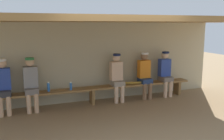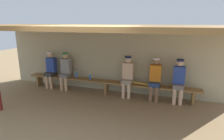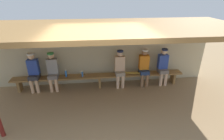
{
  "view_description": "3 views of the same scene",
  "coord_description": "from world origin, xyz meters",
  "px_view_note": "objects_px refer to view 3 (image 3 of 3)",
  "views": [
    {
      "loc": [
        -1.89,
        -4.86,
        2.15
      ],
      "look_at": [
        0.48,
        1.3,
        0.95
      ],
      "focal_mm": 40.67,
      "sensor_mm": 36.0,
      "label": 1
    },
    {
      "loc": [
        2.11,
        -4.28,
        2.42
      ],
      "look_at": [
        0.25,
        1.38,
        0.9
      ],
      "focal_mm": 30.73,
      "sensor_mm": 36.0,
      "label": 2
    },
    {
      "loc": [
        -0.15,
        -3.92,
        3.17
      ],
      "look_at": [
        0.42,
        1.32,
        0.74
      ],
      "focal_mm": 27.63,
      "sensor_mm": 36.0,
      "label": 3
    }
  ],
  "objects_px": {
    "player_in_blue": "(144,66)",
    "player_near_post": "(33,71)",
    "player_leftmost": "(163,65)",
    "baseball_bat": "(129,73)",
    "water_bottle_blue": "(66,74)",
    "player_in_white": "(120,67)",
    "bench": "(99,77)",
    "player_shirtless_tan": "(53,70)",
    "water_bottle_green": "(82,74)"
  },
  "relations": [
    {
      "from": "player_in_blue",
      "to": "player_near_post",
      "type": "xyz_separation_m",
      "value": [
        -3.8,
        0.0,
        0.0
      ]
    },
    {
      "from": "player_leftmost",
      "to": "baseball_bat",
      "type": "relative_size",
      "value": 1.68
    },
    {
      "from": "water_bottle_blue",
      "to": "baseball_bat",
      "type": "relative_size",
      "value": 0.31
    },
    {
      "from": "player_in_white",
      "to": "water_bottle_blue",
      "type": "relative_size",
      "value": 5.47
    },
    {
      "from": "bench",
      "to": "player_leftmost",
      "type": "relative_size",
      "value": 4.46
    },
    {
      "from": "player_in_white",
      "to": "bench",
      "type": "bearing_deg",
      "value": -179.72
    },
    {
      "from": "player_in_white",
      "to": "player_leftmost",
      "type": "bearing_deg",
      "value": 0.0
    },
    {
      "from": "baseball_bat",
      "to": "water_bottle_blue",
      "type": "bearing_deg",
      "value": -169.57
    },
    {
      "from": "player_in_white",
      "to": "player_leftmost",
      "type": "distance_m",
      "value": 1.57
    },
    {
      "from": "bench",
      "to": "water_bottle_blue",
      "type": "relative_size",
      "value": 24.42
    },
    {
      "from": "player_leftmost",
      "to": "water_bottle_blue",
      "type": "relative_size",
      "value": 5.47
    },
    {
      "from": "bench",
      "to": "player_shirtless_tan",
      "type": "relative_size",
      "value": 4.46
    },
    {
      "from": "player_near_post",
      "to": "player_shirtless_tan",
      "type": "xyz_separation_m",
      "value": [
        0.63,
        0.0,
        0.0
      ]
    },
    {
      "from": "player_leftmost",
      "to": "player_in_white",
      "type": "bearing_deg",
      "value": 180.0
    },
    {
      "from": "player_leftmost",
      "to": "water_bottle_green",
      "type": "xyz_separation_m",
      "value": [
        -2.89,
        -0.04,
        -0.19
      ]
    },
    {
      "from": "bench",
      "to": "water_bottle_blue",
      "type": "bearing_deg",
      "value": 179.3
    },
    {
      "from": "player_in_blue",
      "to": "water_bottle_blue",
      "type": "bearing_deg",
      "value": 179.78
    },
    {
      "from": "water_bottle_blue",
      "to": "baseball_bat",
      "type": "xyz_separation_m",
      "value": [
        2.23,
        -0.01,
        -0.08
      ]
    },
    {
      "from": "bench",
      "to": "player_near_post",
      "type": "bearing_deg",
      "value": 179.91
    },
    {
      "from": "bench",
      "to": "baseball_bat",
      "type": "xyz_separation_m",
      "value": [
        1.08,
        -0.0,
        0.11
      ]
    },
    {
      "from": "bench",
      "to": "player_in_white",
      "type": "bearing_deg",
      "value": 0.28
    },
    {
      "from": "player_in_white",
      "to": "water_bottle_blue",
      "type": "xyz_separation_m",
      "value": [
        -1.88,
        0.01,
        -0.17
      ]
    },
    {
      "from": "player_shirtless_tan",
      "to": "player_in_blue",
      "type": "bearing_deg",
      "value": 0.0
    },
    {
      "from": "player_shirtless_tan",
      "to": "bench",
      "type": "bearing_deg",
      "value": -0.13
    },
    {
      "from": "player_leftmost",
      "to": "baseball_bat",
      "type": "xyz_separation_m",
      "value": [
        -1.22,
        -0.0,
        -0.25
      ]
    },
    {
      "from": "bench",
      "to": "baseball_bat",
      "type": "distance_m",
      "value": 1.08
    },
    {
      "from": "water_bottle_green",
      "to": "baseball_bat",
      "type": "xyz_separation_m",
      "value": [
        1.67,
        0.04,
        -0.07
      ]
    },
    {
      "from": "bench",
      "to": "player_in_blue",
      "type": "bearing_deg",
      "value": 0.13
    },
    {
      "from": "bench",
      "to": "player_near_post",
      "type": "relative_size",
      "value": 4.46
    },
    {
      "from": "player_in_blue",
      "to": "player_leftmost",
      "type": "height_order",
      "value": "same"
    },
    {
      "from": "bench",
      "to": "water_bottle_green",
      "type": "distance_m",
      "value": 0.61
    },
    {
      "from": "bench",
      "to": "water_bottle_green",
      "type": "height_order",
      "value": "water_bottle_green"
    },
    {
      "from": "player_in_white",
      "to": "player_leftmost",
      "type": "xyz_separation_m",
      "value": [
        1.57,
        0.0,
        0.0
      ]
    },
    {
      "from": "water_bottle_blue",
      "to": "baseball_bat",
      "type": "height_order",
      "value": "water_bottle_blue"
    },
    {
      "from": "player_leftmost",
      "to": "water_bottle_blue",
      "type": "bearing_deg",
      "value": 179.83
    },
    {
      "from": "bench",
      "to": "player_shirtless_tan",
      "type": "bearing_deg",
      "value": 179.87
    },
    {
      "from": "player_in_blue",
      "to": "water_bottle_green",
      "type": "xyz_separation_m",
      "value": [
        -2.19,
        -0.04,
        -0.19
      ]
    },
    {
      "from": "player_in_blue",
      "to": "baseball_bat",
      "type": "distance_m",
      "value": 0.58
    },
    {
      "from": "player_near_post",
      "to": "water_bottle_blue",
      "type": "distance_m",
      "value": 1.06
    },
    {
      "from": "player_near_post",
      "to": "water_bottle_green",
      "type": "xyz_separation_m",
      "value": [
        1.61,
        -0.04,
        -0.19
      ]
    },
    {
      "from": "player_in_white",
      "to": "water_bottle_green",
      "type": "relative_size",
      "value": 6.43
    },
    {
      "from": "player_in_blue",
      "to": "player_leftmost",
      "type": "distance_m",
      "value": 0.7
    },
    {
      "from": "player_leftmost",
      "to": "bench",
      "type": "bearing_deg",
      "value": -179.91
    },
    {
      "from": "player_leftmost",
      "to": "water_bottle_blue",
      "type": "height_order",
      "value": "player_leftmost"
    },
    {
      "from": "player_leftmost",
      "to": "baseball_bat",
      "type": "bearing_deg",
      "value": -179.83
    },
    {
      "from": "player_in_white",
      "to": "water_bottle_blue",
      "type": "height_order",
      "value": "player_in_white"
    },
    {
      "from": "player_near_post",
      "to": "player_in_white",
      "type": "bearing_deg",
      "value": 0.0
    },
    {
      "from": "water_bottle_blue",
      "to": "baseball_bat",
      "type": "bearing_deg",
      "value": -0.36
    },
    {
      "from": "player_shirtless_tan",
      "to": "baseball_bat",
      "type": "xyz_separation_m",
      "value": [
        2.65,
        -0.0,
        -0.25
      ]
    },
    {
      "from": "player_in_white",
      "to": "player_near_post",
      "type": "height_order",
      "value": "same"
    }
  ]
}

